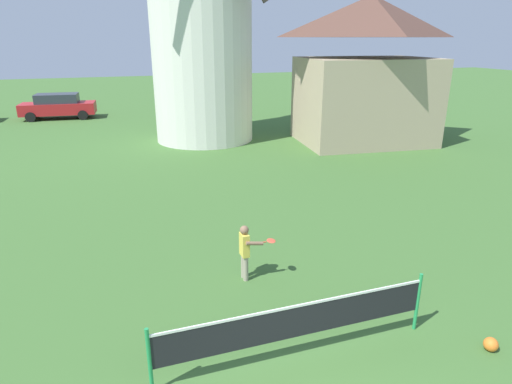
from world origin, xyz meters
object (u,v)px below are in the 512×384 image
Objects in this scene: parked_car_red at (58,106)px; tennis_net at (297,322)px; player_far at (246,249)px; stray_ball at (491,344)px; chapel at (367,74)px.

tennis_net is at bearing -78.10° from parked_car_red.
player_far is at bearing -76.84° from parked_car_red.
chapel is at bearing 66.02° from stray_ball.
parked_car_red reaches higher than player_far.
tennis_net is 0.61× the size of chapel.
parked_car_red is (-5.29, 22.61, 0.11)m from player_far.
player_far is 4.71m from stray_ball.
player_far reaches higher than stray_ball.
parked_car_red is 19.11m from chapel.
parked_car_red is at bearing 101.90° from tennis_net.
tennis_net is at bearing 164.09° from stray_ball.
tennis_net is 3.75× the size of player_far.
stray_ball is at bearing -113.98° from chapel.
chapel is at bearing 54.70° from tennis_net.
chapel is (9.38, 13.25, 2.60)m from tennis_net.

